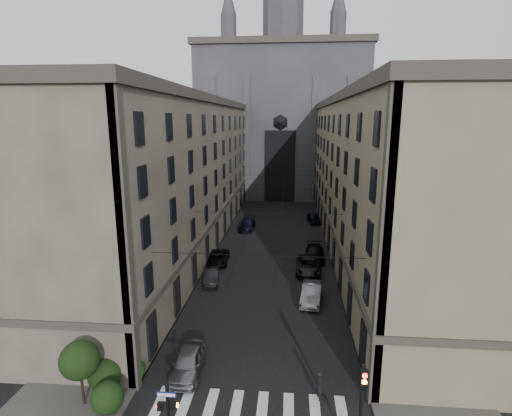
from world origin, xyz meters
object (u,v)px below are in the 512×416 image
(car_right_far, at_px, (314,218))
(pedestrian, at_px, (320,385))
(traffic_light_right, at_px, (362,403))
(car_left_midfar, at_px, (218,258))
(car_right_midnear, at_px, (308,265))
(car_left_midnear, at_px, (211,276))
(car_left_far, at_px, (247,224))
(car_right_midfar, at_px, (315,253))
(car_right_near, at_px, (311,293))
(gothic_tower, at_px, (282,111))
(pedestrian_signal_left, at_px, (168,415))
(car_left_near, at_px, (188,362))

(car_right_far, distance_m, pedestrian, 41.42)
(traffic_light_right, height_order, car_left_midfar, traffic_light_right)
(car_left_midfar, relative_size, car_right_midnear, 0.88)
(traffic_light_right, distance_m, car_left_midnear, 23.65)
(car_left_far, height_order, car_right_midfar, car_right_midfar)
(car_right_near, height_order, car_right_midnear, car_right_near)
(gothic_tower, bearing_deg, car_left_midfar, -97.25)
(gothic_tower, xyz_separation_m, car_right_far, (5.97, -27.30, -17.04))
(traffic_light_right, xyz_separation_m, car_left_midnear, (-11.23, 20.65, -2.60))
(traffic_light_right, xyz_separation_m, car_right_midfar, (-0.43, 28.55, -2.51))
(gothic_tower, relative_size, car_right_midnear, 10.29)
(car_right_midnear, bearing_deg, pedestrian_signal_left, -105.25)
(gothic_tower, relative_size, car_left_far, 10.99)
(gothic_tower, height_order, pedestrian_signal_left, gothic_tower)
(car_right_far, bearing_deg, car_right_midnear, -102.67)
(pedestrian, bearing_deg, car_right_midnear, -19.43)
(traffic_light_right, relative_size, car_left_far, 0.99)
(car_left_midnear, bearing_deg, traffic_light_right, -69.33)
(car_right_far, bearing_deg, car_left_midnear, -122.74)
(pedestrian_signal_left, distance_m, traffic_light_right, 9.18)
(pedestrian_signal_left, xyz_separation_m, car_left_far, (-0.69, 41.25, -1.56))
(pedestrian, bearing_deg, car_right_near, -19.68)
(car_right_far, xyz_separation_m, pedestrian, (-1.93, -41.37, 0.13))
(pedestrian, bearing_deg, car_left_far, -6.24)
(car_left_midnear, bearing_deg, pedestrian, -67.17)
(car_left_midnear, relative_size, car_right_midnear, 0.74)
(pedestrian_signal_left, bearing_deg, car_left_far, 90.95)
(gothic_tower, bearing_deg, car_left_midnear, -96.13)
(car_left_near, relative_size, car_right_midnear, 0.81)
(pedestrian_signal_left, xyz_separation_m, car_right_midnear, (7.71, 24.82, -1.54))
(pedestrian_signal_left, xyz_separation_m, car_right_near, (7.71, 17.67, -1.52))
(gothic_tower, height_order, pedestrian, gothic_tower)
(pedestrian_signal_left, height_order, pedestrian, pedestrian_signal_left)
(pedestrian_signal_left, relative_size, car_right_near, 0.82)
(car_left_midnear, xyz_separation_m, car_right_far, (11.59, 25.08, 0.07))
(car_left_midfar, distance_m, car_right_midnear, 10.31)
(gothic_tower, height_order, traffic_light_right, gothic_tower)
(pedestrian_signal_left, height_order, car_left_near, pedestrian_signal_left)
(car_right_midfar, bearing_deg, car_right_far, 89.05)
(car_right_far, height_order, pedestrian, pedestrian)
(car_right_near, distance_m, pedestrian, 12.89)
(traffic_light_right, distance_m, car_left_far, 42.07)
(car_right_midnear, height_order, car_right_midfar, car_right_midnear)
(car_left_midnear, bearing_deg, car_left_midfar, 85.56)
(pedestrian_signal_left, height_order, car_left_midnear, pedestrian_signal_left)
(car_right_midnear, bearing_deg, car_left_midnear, -157.11)
(car_right_midnear, bearing_deg, pedestrian, -88.44)
(car_left_near, bearing_deg, car_left_far, 88.81)
(gothic_tower, xyz_separation_m, car_left_near, (-4.28, -66.96, -17.03))
(car_left_far, bearing_deg, car_right_midfar, -50.75)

